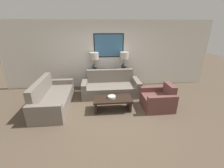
% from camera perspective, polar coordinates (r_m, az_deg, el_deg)
% --- Properties ---
extents(ground_plane, '(20.00, 20.00, 0.00)m').
position_cam_1_polar(ground_plane, '(4.43, 1.30, -12.11)').
color(ground_plane, brown).
extents(back_wall, '(8.34, 0.12, 2.65)m').
position_cam_1_polar(back_wall, '(6.20, -1.25, 11.10)').
color(back_wall, silver).
rests_on(back_wall, ground_plane).
extents(console_table, '(1.68, 0.38, 0.78)m').
position_cam_1_polar(console_table, '(6.19, -0.99, 2.03)').
color(console_table, '#332319').
rests_on(console_table, ground_plane).
extents(table_lamp_left, '(0.35, 0.35, 0.70)m').
position_cam_1_polar(table_lamp_left, '(5.94, -6.79, 9.51)').
color(table_lamp_left, '#333338').
rests_on(table_lamp_left, console_table).
extents(table_lamp_right, '(0.35, 0.35, 0.70)m').
position_cam_1_polar(table_lamp_right, '(6.03, 4.62, 9.77)').
color(table_lamp_right, '#333338').
rests_on(table_lamp_right, console_table).
extents(couch_by_back_wall, '(2.09, 0.91, 0.89)m').
position_cam_1_polar(couch_by_back_wall, '(5.59, -0.44, -1.25)').
color(couch_by_back_wall, slate).
rests_on(couch_by_back_wall, ground_plane).
extents(couch_by_side, '(0.91, 2.09, 0.89)m').
position_cam_1_polar(couch_by_side, '(5.13, -21.69, -5.09)').
color(couch_by_side, slate).
rests_on(couch_by_side, ground_plane).
extents(coffee_table, '(1.16, 0.56, 0.40)m').
position_cam_1_polar(coffee_table, '(4.58, 0.24, -6.62)').
color(coffee_table, black).
rests_on(coffee_table, ground_plane).
extents(decorative_bowl, '(0.24, 0.24, 0.06)m').
position_cam_1_polar(decorative_bowl, '(4.54, -0.11, -4.94)').
color(decorative_bowl, beige).
rests_on(decorative_bowl, coffee_table).
extents(armchair_near_back_wall, '(0.89, 0.86, 0.79)m').
position_cam_1_polar(armchair_near_back_wall, '(4.93, 17.25, -5.78)').
color(armchair_near_back_wall, brown).
rests_on(armchair_near_back_wall, ground_plane).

